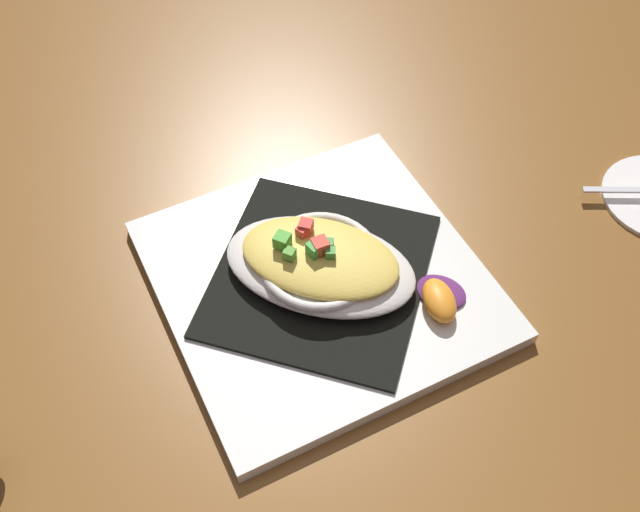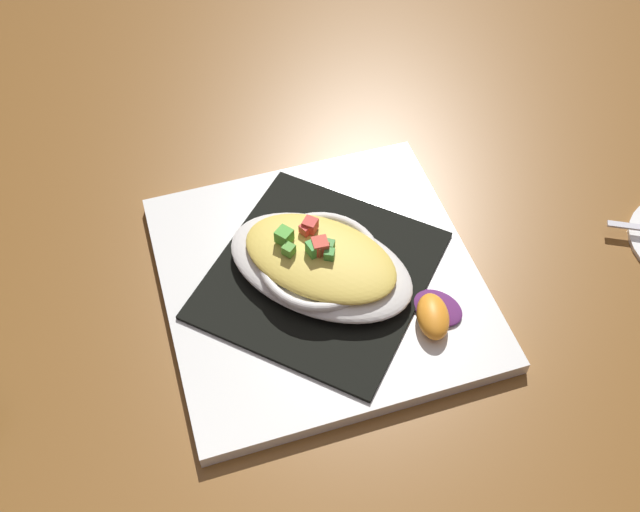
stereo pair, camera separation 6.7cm
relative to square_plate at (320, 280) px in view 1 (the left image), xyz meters
The scene contains 5 objects.
ground_plane 0.01m from the square_plate, ahead, with size 2.60×2.60×0.00m, color brown.
square_plate is the anchor object (origin of this frame).
folded_napkin 0.01m from the square_plate, ahead, with size 0.19×0.20×0.00m, color black.
gratin_dish 0.03m from the square_plate, 144.33° to the right, with size 0.21×0.20×0.05m.
orange_garnish 0.11m from the square_plate, 44.54° to the left, with size 0.07×0.06×0.02m.
Camera 1 is at (0.36, -0.20, 0.57)m, focal length 41.40 mm.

